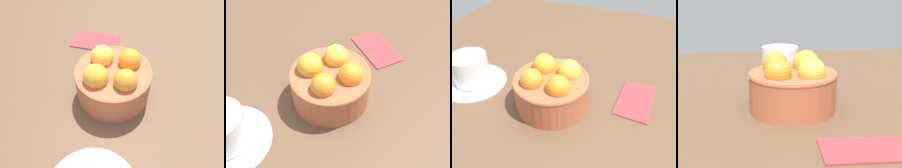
% 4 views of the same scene
% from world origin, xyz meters
% --- Properties ---
extents(ground_plane, '(1.22, 1.05, 0.05)m').
position_xyz_m(ground_plane, '(0.00, 0.00, -0.02)').
color(ground_plane, brown).
extents(terracotta_bowl, '(0.16, 0.16, 0.10)m').
position_xyz_m(terracotta_bowl, '(0.00, 0.00, 0.05)').
color(terracotta_bowl, '#AD5938').
rests_on(terracotta_bowl, ground_plane).
extents(coffee_cup, '(0.15, 0.15, 0.08)m').
position_xyz_m(coffee_cup, '(-0.00, 0.21, 0.03)').
color(coffee_cup, white).
rests_on(coffee_cup, ground_plane).
extents(folded_napkin, '(0.13, 0.08, 0.01)m').
position_xyz_m(folded_napkin, '(0.08, -0.17, 0.00)').
color(folded_napkin, '#B23338').
rests_on(folded_napkin, ground_plane).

